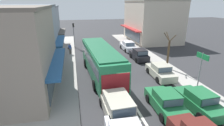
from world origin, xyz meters
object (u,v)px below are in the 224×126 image
at_px(wagon_queue_gap_filler, 117,106).
at_px(directional_road_sign, 201,63).
at_px(parked_sedan_kerb_second, 160,71).
at_px(city_bus, 101,60).
at_px(traffic_light_downstreet, 74,31).
at_px(parked_hatchback_kerb_third, 139,55).
at_px(street_tree_right, 168,52).
at_px(parked_sedan_kerb_rear, 128,46).
at_px(sedan_adjacent_lane_lead, 166,102).
at_px(pedestrian_with_handbag_near, 70,48).
at_px(parked_sedan_kerb_front, 199,101).

height_order(wagon_queue_gap_filler, directional_road_sign, directional_road_sign).
height_order(wagon_queue_gap_filler, parked_sedan_kerb_second, wagon_queue_gap_filler).
distance_m(city_bus, traffic_light_downstreet, 14.03).
bearing_deg(wagon_queue_gap_filler, parked_sedan_kerb_second, 41.98).
bearing_deg(parked_hatchback_kerb_third, street_tree_right, -63.79).
xyz_separation_m(wagon_queue_gap_filler, parked_sedan_kerb_rear, (6.13, 16.86, -0.08)).
distance_m(sedan_adjacent_lane_lead, wagon_queue_gap_filler, 3.63).
bearing_deg(sedan_adjacent_lane_lead, traffic_light_downstreet, 106.32).
bearing_deg(wagon_queue_gap_filler, parked_sedan_kerb_rear, 70.02).
bearing_deg(street_tree_right, parked_sedan_kerb_rear, 101.56).
bearing_deg(traffic_light_downstreet, parked_sedan_kerb_rear, -24.91).
xyz_separation_m(city_bus, pedestrian_with_handbag_near, (-3.27, 8.90, -0.81)).
distance_m(parked_hatchback_kerb_third, pedestrian_with_handbag_near, 10.33).
height_order(parked_sedan_kerb_front, traffic_light_downstreet, traffic_light_downstreet).
bearing_deg(pedestrian_with_handbag_near, sedan_adjacent_lane_lead, -66.85).
distance_m(sedan_adjacent_lane_lead, traffic_light_downstreet, 22.00).
height_order(parked_sedan_kerb_front, directional_road_sign, directional_road_sign).
bearing_deg(city_bus, pedestrian_with_handbag_near, 110.18).
xyz_separation_m(sedan_adjacent_lane_lead, traffic_light_downstreet, (-6.15, 21.01, 2.19)).
relative_size(sedan_adjacent_lane_lead, parked_sedan_kerb_second, 1.00).
bearing_deg(parked_sedan_kerb_front, directional_road_sign, 54.42).
height_order(wagon_queue_gap_filler, parked_sedan_kerb_rear, wagon_queue_gap_filler).
xyz_separation_m(city_bus, parked_sedan_kerb_second, (6.09, -1.63, -1.22)).
xyz_separation_m(parked_sedan_kerb_rear, pedestrian_with_handbag_near, (-9.40, -0.86, 0.40)).
distance_m(sedan_adjacent_lane_lead, parked_sedan_kerb_second, 6.12).
bearing_deg(street_tree_right, directional_road_sign, -92.58).
relative_size(city_bus, parked_hatchback_kerb_third, 2.95).
bearing_deg(parked_sedan_kerb_rear, pedestrian_with_handbag_near, -174.78).
bearing_deg(wagon_queue_gap_filler, parked_sedan_kerb_front, -5.15).
xyz_separation_m(city_bus, street_tree_right, (8.03, 0.46, 0.20)).
distance_m(parked_hatchback_kerb_third, directional_road_sign, 10.11).
bearing_deg(street_tree_right, city_bus, -176.75).
xyz_separation_m(sedan_adjacent_lane_lead, pedestrian_with_handbag_near, (-6.90, 16.13, 0.40)).
bearing_deg(directional_road_sign, city_bus, 145.69).
relative_size(sedan_adjacent_lane_lead, parked_hatchback_kerb_third, 1.14).
xyz_separation_m(parked_sedan_kerb_front, parked_hatchback_kerb_third, (-0.03, 12.12, 0.05)).
xyz_separation_m(parked_sedan_kerb_front, traffic_light_downstreet, (-8.61, 21.43, 2.19)).
bearing_deg(parked_hatchback_kerb_third, pedestrian_with_handbag_near, 154.59).
bearing_deg(parked_sedan_kerb_rear, parked_hatchback_kerb_third, -90.77).
height_order(parked_hatchback_kerb_third, traffic_light_downstreet, traffic_light_downstreet).
relative_size(sedan_adjacent_lane_lead, directional_road_sign, 1.18).
bearing_deg(street_tree_right, parked_hatchback_kerb_third, 116.21).
distance_m(sedan_adjacent_lane_lead, street_tree_right, 8.98).
bearing_deg(pedestrian_with_handbag_near, parked_sedan_kerb_front, -60.52).
bearing_deg(pedestrian_with_handbag_near, city_bus, -69.82).
distance_m(parked_sedan_kerb_rear, street_tree_right, 9.60).
relative_size(directional_road_sign, pedestrian_with_handbag_near, 2.21).
xyz_separation_m(parked_sedan_kerb_second, traffic_light_downstreet, (-8.61, 15.40, 2.19)).
distance_m(parked_sedan_kerb_front, parked_sedan_kerb_rear, 17.41).
bearing_deg(parked_sedan_kerb_front, wagon_queue_gap_filler, 174.85).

